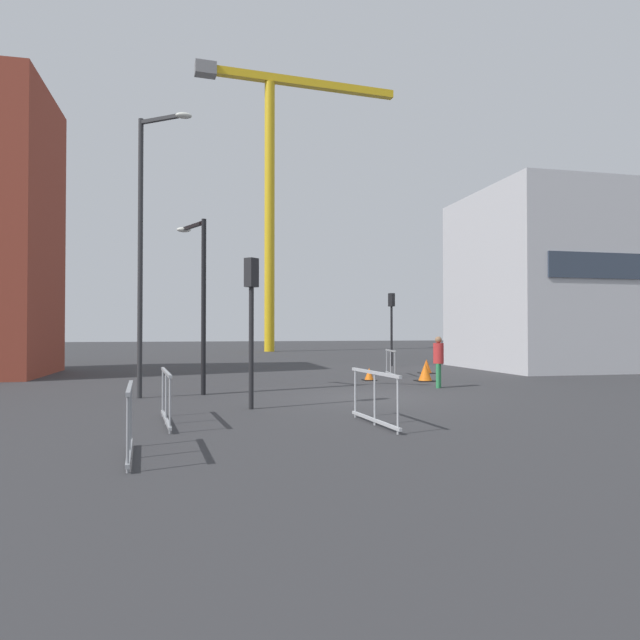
{
  "coord_description": "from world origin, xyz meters",
  "views": [
    {
      "loc": [
        -4.82,
        -15.35,
        1.91
      ],
      "look_at": [
        0.0,
        6.18,
        2.3
      ],
      "focal_mm": 31.72,
      "sensor_mm": 36.0,
      "label": 1
    }
  ],
  "objects": [
    {
      "name": "safety_barrier_rear",
      "position": [
        3.14,
        6.83,
        0.56
      ],
      "size": [
        0.34,
        1.93,
        1.08
      ],
      "color": "#9EA0A5",
      "rests_on": "ground"
    },
    {
      "name": "traffic_light_near",
      "position": [
        5.39,
        12.94,
        2.59
      ],
      "size": [
        0.34,
        0.39,
        3.85
      ],
      "color": "black",
      "rests_on": "ground"
    },
    {
      "name": "pedestrian_walking",
      "position": [
        3.06,
        1.95,
        0.98
      ],
      "size": [
        0.34,
        0.34,
        1.69
      ],
      "color": "#2D844C",
      "rests_on": "ground"
    },
    {
      "name": "traffic_cone_striped",
      "position": [
        5.15,
        7.81,
        0.29
      ],
      "size": [
        0.61,
        0.61,
        0.62
      ],
      "color": "black",
      "rests_on": "ground"
    },
    {
      "name": "office_block",
      "position": [
        14.49,
        9.43,
        4.31
      ],
      "size": [
        11.82,
        8.13,
        8.62
      ],
      "color": "#B7B7BC",
      "rests_on": "ground"
    },
    {
      "name": "construction_crane",
      "position": [
        2.15,
        34.37,
        16.47
      ],
      "size": [
        18.49,
        2.61,
        24.91
      ],
      "color": "gold",
      "rests_on": "ground"
    },
    {
      "name": "traffic_cone_on_verge",
      "position": [
        3.58,
        4.29,
        0.32
      ],
      "size": [
        0.68,
        0.68,
        0.68
      ],
      "color": "black",
      "rests_on": "ground"
    },
    {
      "name": "streetlamp_short",
      "position": [
        -4.65,
        1.83,
        3.17
      ],
      "size": [
        0.89,
        1.46,
        5.18
      ],
      "color": "black",
      "rests_on": "ground"
    },
    {
      "name": "safety_barrier_right_run",
      "position": [
        -5.74,
        -6.56,
        0.56
      ],
      "size": [
        0.21,
        1.92,
        1.08
      ],
      "color": "gray",
      "rests_on": "ground"
    },
    {
      "name": "streetlamp_tall",
      "position": [
        -6.14,
        1.06,
        4.58
      ],
      "size": [
        1.48,
        1.03,
        7.86
      ],
      "color": "#2D2D30",
      "rests_on": "ground"
    },
    {
      "name": "safety_barrier_front",
      "position": [
        -1.28,
        -4.55,
        0.56
      ],
      "size": [
        0.28,
        2.33,
        1.08
      ],
      "color": "#B2B5BA",
      "rests_on": "ground"
    },
    {
      "name": "ground",
      "position": [
        0.0,
        0.0,
        0.0
      ],
      "size": [
        160.0,
        160.0,
        0.0
      ],
      "primitive_type": "plane",
      "color": "#333335"
    },
    {
      "name": "traffic_cone_orange",
      "position": [
        1.65,
        5.06,
        0.22
      ],
      "size": [
        0.47,
        0.47,
        0.48
      ],
      "color": "black",
      "rests_on": "ground"
    },
    {
      "name": "traffic_light_far",
      "position": [
        -3.46,
        -1.69,
        2.47
      ],
      "size": [
        0.37,
        0.37,
        3.64
      ],
      "color": "#232326",
      "rests_on": "ground"
    },
    {
      "name": "safety_barrier_mid_span",
      "position": [
        -5.36,
        -3.51,
        0.56
      ],
      "size": [
        0.32,
        2.4,
        1.08
      ],
      "color": "#9EA0A5",
      "rests_on": "ground"
    }
  ]
}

